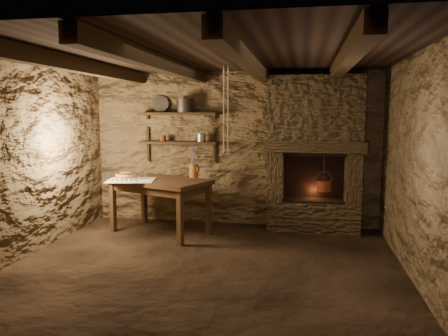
% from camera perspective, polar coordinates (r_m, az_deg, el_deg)
% --- Properties ---
extents(floor, '(4.50, 4.50, 0.00)m').
position_cam_1_polar(floor, '(5.21, -2.40, -12.57)').
color(floor, black).
rests_on(floor, ground).
extents(back_wall, '(4.50, 0.04, 2.40)m').
position_cam_1_polar(back_wall, '(6.89, 1.22, 2.52)').
color(back_wall, '#483722').
rests_on(back_wall, floor).
extents(front_wall, '(4.50, 0.04, 2.40)m').
position_cam_1_polar(front_wall, '(3.04, -10.88, -3.61)').
color(front_wall, '#483722').
rests_on(front_wall, floor).
extents(left_wall, '(0.04, 4.00, 2.40)m').
position_cam_1_polar(left_wall, '(5.86, -24.45, 1.04)').
color(left_wall, '#483722').
rests_on(left_wall, floor).
extents(right_wall, '(0.04, 4.00, 2.40)m').
position_cam_1_polar(right_wall, '(4.95, 23.81, 0.05)').
color(right_wall, '#483722').
rests_on(right_wall, floor).
extents(ceiling, '(4.50, 4.00, 0.04)m').
position_cam_1_polar(ceiling, '(4.95, -2.55, 14.59)').
color(ceiling, black).
rests_on(ceiling, back_wall).
extents(beam_far_left, '(0.14, 3.95, 0.16)m').
position_cam_1_polar(beam_far_left, '(5.47, -18.45, 12.58)').
color(beam_far_left, black).
rests_on(beam_far_left, ceiling).
extents(beam_mid_left, '(0.14, 3.95, 0.16)m').
position_cam_1_polar(beam_mid_left, '(5.07, -8.21, 13.32)').
color(beam_mid_left, black).
rests_on(beam_mid_left, ceiling).
extents(beam_mid_right, '(0.14, 3.95, 0.16)m').
position_cam_1_polar(beam_mid_right, '(4.85, 3.39, 13.66)').
color(beam_mid_right, black).
rests_on(beam_mid_right, ceiling).
extents(beam_far_right, '(0.14, 3.95, 0.16)m').
position_cam_1_polar(beam_far_right, '(4.83, 15.58, 13.44)').
color(beam_far_right, black).
rests_on(beam_far_right, ceiling).
extents(shelf_lower, '(1.25, 0.30, 0.04)m').
position_cam_1_polar(shelf_lower, '(6.92, -5.97, 3.33)').
color(shelf_lower, black).
rests_on(shelf_lower, back_wall).
extents(shelf_upper, '(1.25, 0.30, 0.04)m').
position_cam_1_polar(shelf_upper, '(6.90, -6.02, 7.06)').
color(shelf_upper, black).
rests_on(shelf_upper, back_wall).
extents(hearth, '(1.43, 0.51, 2.30)m').
position_cam_1_polar(hearth, '(6.58, 11.72, 2.37)').
color(hearth, '#36291B').
rests_on(hearth, floor).
extents(work_table, '(1.61, 1.28, 0.80)m').
position_cam_1_polar(work_table, '(6.49, -8.32, -4.70)').
color(work_table, '#321F11').
rests_on(work_table, floor).
extents(linen_cloth, '(0.75, 0.65, 0.01)m').
position_cam_1_polar(linen_cloth, '(6.37, -12.05, -1.58)').
color(linen_cloth, white).
rests_on(linen_cloth, work_table).
extents(pewter_cutlery_row, '(0.58, 0.32, 0.01)m').
position_cam_1_polar(pewter_cutlery_row, '(6.35, -12.12, -1.52)').
color(pewter_cutlery_row, '#9A968C').
rests_on(pewter_cutlery_row, linen_cloth).
extents(drinking_glasses, '(0.21, 0.06, 0.08)m').
position_cam_1_polar(drinking_glasses, '(6.47, -11.46, -1.01)').
color(drinking_glasses, white).
rests_on(drinking_glasses, linen_cloth).
extents(stoneware_jug, '(0.16, 0.15, 0.46)m').
position_cam_1_polar(stoneware_jug, '(6.53, -3.98, 0.50)').
color(stoneware_jug, '#94551C').
rests_on(stoneware_jug, work_table).
extents(wooden_bowl, '(0.40, 0.40, 0.11)m').
position_cam_1_polar(wooden_bowl, '(6.65, -12.70, -0.95)').
color(wooden_bowl, '#92643F').
rests_on(wooden_bowl, work_table).
extents(iron_stockpot, '(0.31, 0.31, 0.19)m').
position_cam_1_polar(iron_stockpot, '(6.87, -5.14, 8.04)').
color(iron_stockpot, '#2E2B29').
rests_on(iron_stockpot, shelf_upper).
extents(tin_pan, '(0.27, 0.14, 0.26)m').
position_cam_1_polar(tin_pan, '(7.09, -8.29, 8.26)').
color(tin_pan, '#969792').
rests_on(tin_pan, shelf_upper).
extents(small_kettle, '(0.22, 0.19, 0.19)m').
position_cam_1_polar(small_kettle, '(6.82, -2.99, 3.99)').
color(small_kettle, '#969792').
rests_on(small_kettle, shelf_lower).
extents(rusty_tin, '(0.10, 0.10, 0.10)m').
position_cam_1_polar(rusty_tin, '(6.99, -7.99, 3.90)').
color(rusty_tin, '#572611').
rests_on(rusty_tin, shelf_lower).
extents(red_pot, '(0.27, 0.27, 0.54)m').
position_cam_1_polar(red_pot, '(6.60, 12.87, -2.18)').
color(red_pot, maroon).
rests_on(red_pot, hearth).
extents(hanging_ropes, '(0.08, 0.08, 1.20)m').
position_cam_1_polar(hanging_ropes, '(5.93, 0.25, 7.56)').
color(hanging_ropes, tan).
rests_on(hanging_ropes, ceiling).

